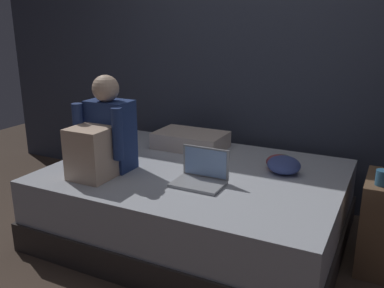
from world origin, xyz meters
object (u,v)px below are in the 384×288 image
Objects in this scene: person_sitting at (103,137)px; mug at (382,178)px; bed at (196,203)px; laptop at (201,175)px; clothes_pile at (282,164)px; pillow at (191,140)px.

mug is (1.71, 0.35, -0.12)m from person_sitting.
bed is 6.25× the size of laptop.
laptop is 0.60m from clothes_pile.
mug is at bearing 11.63° from person_sitting.
laptop reaches higher than mug.
pillow is at bearing 120.87° from bed.
person_sitting is 1.17× the size of pillow.
bed is 7.05× the size of clothes_pile.
pillow is 1.50m from mug.
laptop is at bearing -166.61° from mug.
person_sitting is 0.71m from laptop.
mug is at bearing 1.92° from bed.
pillow is at bearing 70.31° from person_sitting.
mug is (1.17, 0.04, 0.38)m from bed.
person_sitting reaches higher than mug.
bed is at bearing -178.08° from mug.
person_sitting is at bearing -149.98° from bed.
mug is 0.67m from clothes_pile.
person_sitting is at bearing -152.77° from clothes_pile.
bed is at bearing -59.13° from pillow.
bed is at bearing 30.02° from person_sitting.
laptop is 1.06m from mug.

